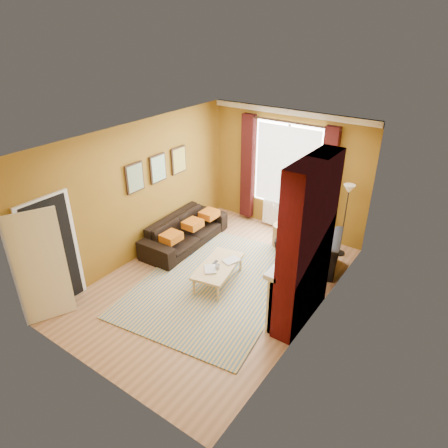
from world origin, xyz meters
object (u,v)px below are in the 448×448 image
at_px(floor_lamp, 347,200).
at_px(wicker_stool, 282,235).
at_px(coffee_table, 218,267).
at_px(armchair, 308,251).
at_px(sofa, 185,231).

bearing_deg(floor_lamp, wicker_stool, -160.32).
height_order(coffee_table, wicker_stool, wicker_stool).
bearing_deg(coffee_table, armchair, 40.09).
xyz_separation_m(sofa, coffee_table, (1.45, -0.76, 0.03)).
bearing_deg(armchair, coffee_table, 35.24).
bearing_deg(sofa, coffee_table, -120.08).
distance_m(sofa, armchair, 2.71).
height_order(sofa, floor_lamp, floor_lamp).
height_order(armchair, coffee_table, armchair).
bearing_deg(coffee_table, wicker_stool, 68.82).
bearing_deg(coffee_table, floor_lamp, 45.91).
bearing_deg(wicker_stool, sofa, -147.17).
distance_m(wicker_stool, floor_lamp, 1.59).
xyz_separation_m(sofa, floor_lamp, (2.97, 1.58, 0.93)).
distance_m(sofa, coffee_table, 1.64).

